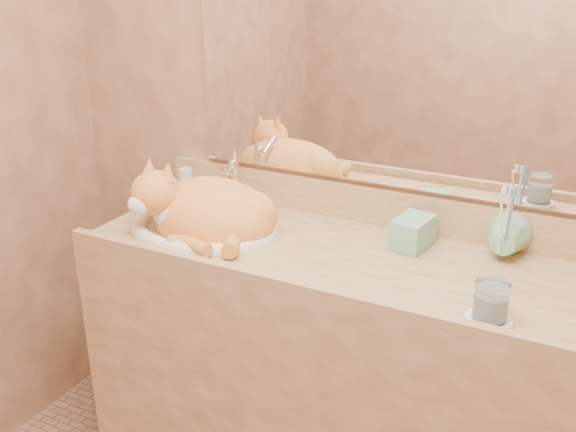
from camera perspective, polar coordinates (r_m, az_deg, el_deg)
The scene contains 12 objects.
wall_back at distance 1.96m, azimuth 9.23°, elevation 10.14°, with size 2.40×0.02×2.50m, color brown.
vanity_counter at distance 2.06m, azimuth 5.32°, elevation -14.36°, with size 1.60×0.55×0.85m, color #916541, non-canonical shape.
mirror at distance 1.93m, azimuth 9.38°, elevation 14.15°, with size 1.30×0.02×0.80m, color white.
sink_basin at distance 2.01m, azimuth -7.61°, elevation 0.85°, with size 0.48×0.40×0.15m, color white, non-canonical shape.
faucet at distance 2.15m, azimuth -4.89°, elevation 2.94°, with size 0.05×0.13×0.19m, color silver, non-canonical shape.
cat at distance 2.00m, azimuth -7.52°, elevation 0.65°, with size 0.43×0.35×0.23m, color orange, non-canonical shape.
soap_dispenser at distance 1.84m, azimuth 10.22°, elevation -0.52°, with size 0.09×0.09×0.20m, color #76BD95.
toothbrush_cup at distance 1.86m, azimuth 18.45°, elevation -2.55°, with size 0.12×0.12×0.11m, color #76BD95.
toothbrushes at distance 1.83m, azimuth 18.75°, elevation -0.24°, with size 0.04×0.04×0.23m, color silver, non-canonical shape.
saucer at distance 1.59m, azimuth 17.40°, elevation -8.84°, with size 0.11×0.11×0.01m, color white.
water_glass at distance 1.57m, azimuth 17.61°, elevation -7.20°, with size 0.08×0.08×0.09m, color white.
lotion_bottle at distance 2.28m, azimuth -9.05°, elevation 2.84°, with size 0.05×0.05×0.11m, color silver.
Camera 1 is at (0.59, -0.83, 1.64)m, focal length 40.00 mm.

